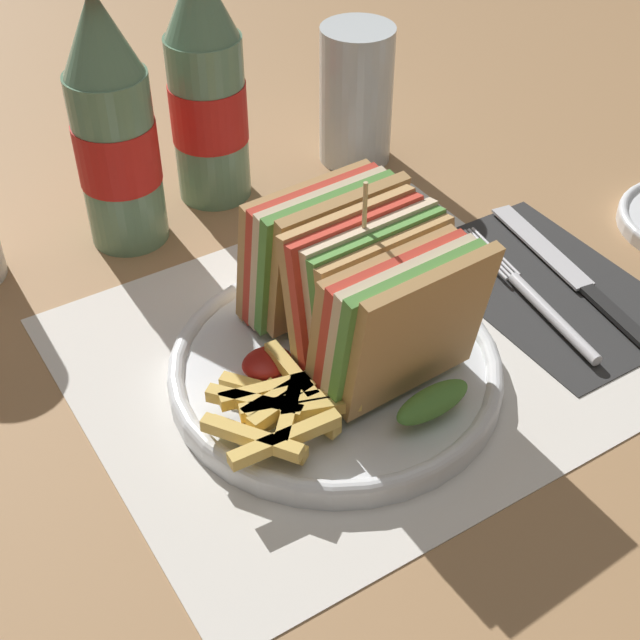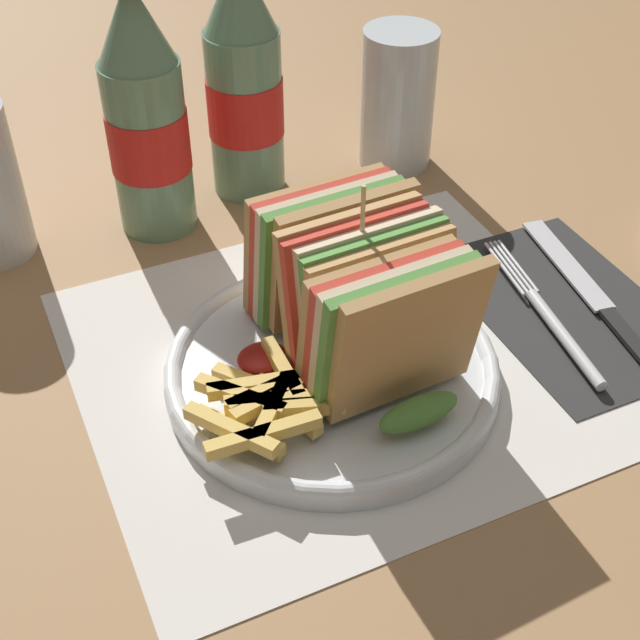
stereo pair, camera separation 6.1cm
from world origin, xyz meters
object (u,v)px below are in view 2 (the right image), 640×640
(fork, at_px, (553,322))
(coke_bottle_near, at_px, (146,116))
(coke_bottle_far, at_px, (244,83))
(plate_main, at_px, (332,369))
(club_sandwich, at_px, (359,296))
(knife, at_px, (594,296))
(glass_near, at_px, (398,99))

(fork, distance_m, coke_bottle_near, 0.36)
(coke_bottle_far, bearing_deg, plate_main, -98.64)
(club_sandwich, xyz_separation_m, knife, (0.20, -0.01, -0.06))
(club_sandwich, height_order, fork, club_sandwich)
(plate_main, distance_m, glass_near, 0.31)
(fork, relative_size, knife, 0.87)
(plate_main, relative_size, knife, 1.14)
(fork, bearing_deg, club_sandwich, -179.40)
(plate_main, height_order, coke_bottle_near, coke_bottle_near)
(plate_main, distance_m, fork, 0.17)
(plate_main, relative_size, club_sandwich, 1.33)
(plate_main, relative_size, fork, 1.31)
(fork, height_order, glass_near, glass_near)
(club_sandwich, distance_m, glass_near, 0.30)
(club_sandwich, bearing_deg, coke_bottle_far, 85.43)
(plate_main, bearing_deg, knife, -1.50)
(coke_bottle_near, xyz_separation_m, coke_bottle_far, (0.09, 0.02, 0.00))
(club_sandwich, xyz_separation_m, glass_near, (0.16, 0.25, -0.01))
(fork, relative_size, coke_bottle_far, 0.75)
(plate_main, bearing_deg, coke_bottle_near, 102.36)
(knife, height_order, coke_bottle_near, coke_bottle_near)
(plate_main, bearing_deg, coke_bottle_far, 81.36)
(club_sandwich, relative_size, coke_bottle_near, 0.74)
(coke_bottle_near, bearing_deg, plate_main, -77.64)
(club_sandwich, relative_size, coke_bottle_far, 0.74)
(fork, height_order, knife, fork)
(club_sandwich, distance_m, fork, 0.17)
(club_sandwich, bearing_deg, glass_near, 56.67)
(knife, bearing_deg, fork, -155.50)
(plate_main, xyz_separation_m, fork, (0.17, -0.02, -0.00))
(club_sandwich, distance_m, coke_bottle_near, 0.25)
(fork, distance_m, knife, 0.05)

